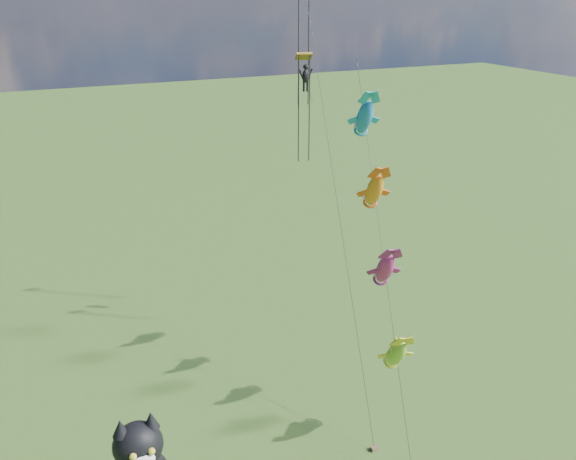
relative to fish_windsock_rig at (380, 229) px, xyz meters
name	(u,v)px	position (x,y,z in m)	size (l,w,h in m)	color
fish_windsock_rig	(380,229)	(0.00, 0.00, 0.00)	(4.74, 15.34, 20.57)	brown
parafoil_rig	(307,73)	(0.02, 9.92, 7.83)	(4.14, 17.28, 26.60)	brown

